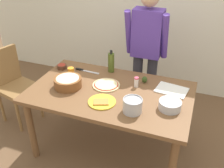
# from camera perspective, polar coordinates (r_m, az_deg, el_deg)

# --- Properties ---
(ground) EXTENTS (8.00, 8.00, 0.00)m
(ground) POSITION_cam_1_polar(r_m,az_deg,el_deg) (3.00, -0.35, -13.90)
(ground) COLOR brown
(wall_back) EXTENTS (5.60, 0.10, 2.60)m
(wall_back) POSITION_cam_1_polar(r_m,az_deg,el_deg) (3.77, 8.73, 17.92)
(wall_back) COLOR silver
(wall_back) RESTS_ON ground
(dining_table) EXTENTS (1.60, 0.96, 0.76)m
(dining_table) POSITION_cam_1_polar(r_m,az_deg,el_deg) (2.58, -0.39, -3.23)
(dining_table) COLOR brown
(dining_table) RESTS_ON ground
(person_cook) EXTENTS (0.49, 0.25, 1.62)m
(person_cook) POSITION_cam_1_polar(r_m,az_deg,el_deg) (3.05, 7.67, 7.87)
(person_cook) COLOR #2D2D38
(person_cook) RESTS_ON ground
(chair_wooden_left) EXTENTS (0.49, 0.49, 0.95)m
(chair_wooden_left) POSITION_cam_1_polar(r_m,az_deg,el_deg) (3.35, -21.28, 0.50)
(chair_wooden_left) COLOR olive
(chair_wooden_left) RESTS_ON ground
(pizza_raw_on_board) EXTENTS (0.28, 0.28, 0.02)m
(pizza_raw_on_board) POSITION_cam_1_polar(r_m,az_deg,el_deg) (2.61, -1.31, -0.19)
(pizza_raw_on_board) COLOR beige
(pizza_raw_on_board) RESTS_ON dining_table
(plate_with_slice) EXTENTS (0.26, 0.26, 0.02)m
(plate_with_slice) POSITION_cam_1_polar(r_m,az_deg,el_deg) (2.36, -2.33, -3.99)
(plate_with_slice) COLOR gold
(plate_with_slice) RESTS_ON dining_table
(popcorn_bowl) EXTENTS (0.28, 0.28, 0.11)m
(popcorn_bowl) POSITION_cam_1_polar(r_m,az_deg,el_deg) (2.60, -9.86, 0.59)
(popcorn_bowl) COLOR brown
(popcorn_bowl) RESTS_ON dining_table
(mixing_bowl_steel) EXTENTS (0.20, 0.20, 0.08)m
(mixing_bowl_steel) POSITION_cam_1_polar(r_m,az_deg,el_deg) (2.31, 12.83, -4.62)
(mixing_bowl_steel) COLOR #B7B7BC
(mixing_bowl_steel) RESTS_ON dining_table
(small_sauce_bowl) EXTENTS (0.11, 0.11, 0.06)m
(small_sauce_bowl) POSITION_cam_1_polar(r_m,az_deg,el_deg) (3.00, -11.16, 3.94)
(small_sauce_bowl) COLOR #4C2D1E
(small_sauce_bowl) RESTS_ON dining_table
(olive_oil_bottle) EXTENTS (0.07, 0.07, 0.26)m
(olive_oil_bottle) POSITION_cam_1_polar(r_m,az_deg,el_deg) (2.84, -0.19, 4.86)
(olive_oil_bottle) COLOR #47561E
(olive_oil_bottle) RESTS_ON dining_table
(steel_pot) EXTENTS (0.17, 0.17, 0.13)m
(steel_pot) POSITION_cam_1_polar(r_m,az_deg,el_deg) (2.21, 4.61, -4.76)
(steel_pot) COLOR #B7B7BC
(steel_pot) RESTS_ON dining_table
(cup_orange) EXTENTS (0.07, 0.07, 0.08)m
(cup_orange) POSITION_cam_1_polar(r_m,az_deg,el_deg) (2.83, -9.17, 2.81)
(cup_orange) COLOR orange
(cup_orange) RESTS_ON dining_table
(salt_shaker) EXTENTS (0.04, 0.04, 0.11)m
(salt_shaker) POSITION_cam_1_polar(r_m,az_deg,el_deg) (2.58, 5.46, 0.44)
(salt_shaker) COLOR white
(salt_shaker) RESTS_ON dining_table
(cutting_board_white) EXTENTS (0.33, 0.26, 0.01)m
(cutting_board_white) POSITION_cam_1_polar(r_m,az_deg,el_deg) (2.60, 13.19, -1.31)
(cutting_board_white) COLOR white
(cutting_board_white) RESTS_ON dining_table
(chef_knife) EXTENTS (0.29, 0.04, 0.02)m
(chef_knife) POSITION_cam_1_polar(r_m,az_deg,el_deg) (2.91, -6.19, 3.01)
(chef_knife) COLOR silver
(chef_knife) RESTS_ON dining_table
(avocado) EXTENTS (0.06, 0.06, 0.07)m
(avocado) POSITION_cam_1_polar(r_m,az_deg,el_deg) (2.67, 7.29, 0.99)
(avocado) COLOR #2D4219
(avocado) RESTS_ON dining_table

